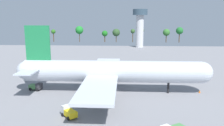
{
  "coord_description": "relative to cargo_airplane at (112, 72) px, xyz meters",
  "views": [
    {
      "loc": [
        3.78,
        -69.49,
        23.02
      ],
      "look_at": [
        0.0,
        0.0,
        9.3
      ],
      "focal_mm": 37.08,
      "sensor_mm": 36.0,
      "label": 1
    }
  ],
  "objects": [
    {
      "name": "pushback_tractor",
      "position": [
        -24.48,
        0.66,
        -5.36
      ],
      "size": [
        4.41,
        3.37,
        2.31
      ],
      "color": "#333338",
      "rests_on": "ground_plane"
    },
    {
      "name": "ground_plane",
      "position": [
        0.08,
        0.0,
        -6.55
      ],
      "size": [
        242.35,
        242.35,
        0.0
      ],
      "primitive_type": "plane",
      "color": "gray"
    },
    {
      "name": "fuel_truck",
      "position": [
        -9.03,
        -19.14,
        -5.34
      ],
      "size": [
        4.43,
        4.58,
        2.48
      ],
      "color": "silver",
      "rests_on": "ground_plane"
    },
    {
      "name": "catering_truck",
      "position": [
        -1.97,
        21.24,
        -5.42
      ],
      "size": [
        5.0,
        4.27,
        2.3
      ],
      "color": "#2D5193",
      "rests_on": "ground_plane"
    },
    {
      "name": "control_tower",
      "position": [
        15.55,
        112.16,
        11.63
      ],
      "size": [
        11.23,
        11.23,
        29.33
      ],
      "color": "silver",
      "rests_on": "ground_plane"
    },
    {
      "name": "cargo_airplane",
      "position": [
        0.0,
        0.0,
        0.0
      ],
      "size": [
        60.59,
        52.51,
        20.66
      ],
      "color": "silver",
      "rests_on": "ground_plane"
    },
    {
      "name": "safety_cone_nose",
      "position": [
        27.34,
        0.65,
        -6.13
      ],
      "size": [
        0.58,
        0.58,
        0.84
      ],
      "primitive_type": "cone",
      "color": "orange",
      "rests_on": "ground_plane"
    },
    {
      "name": "tree_line_backdrop",
      "position": [
        2.23,
        149.85,
        3.56
      ],
      "size": [
        134.79,
        7.58,
        15.07
      ],
      "color": "#51381E",
      "rests_on": "ground_plane"
    }
  ]
}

